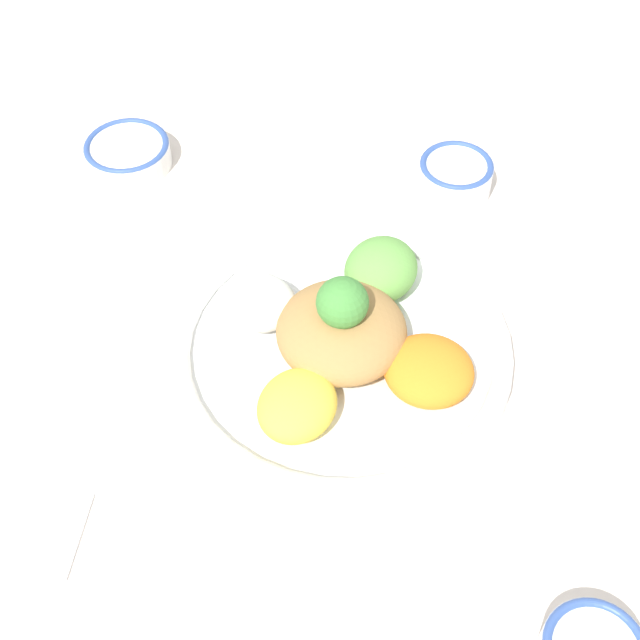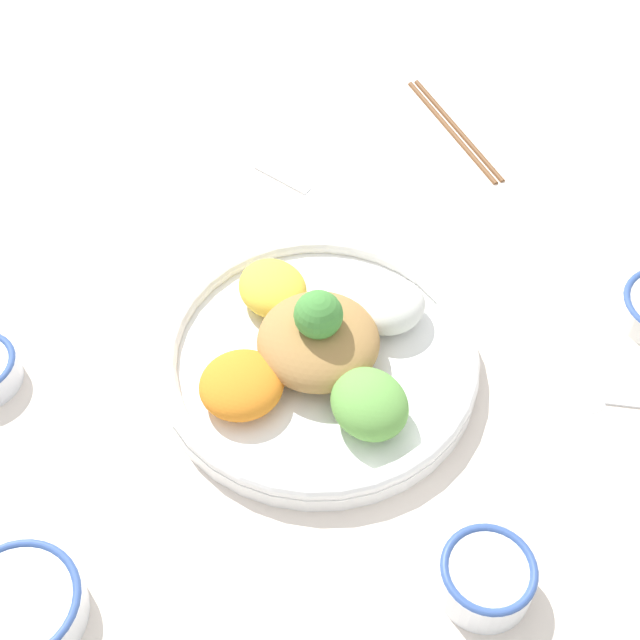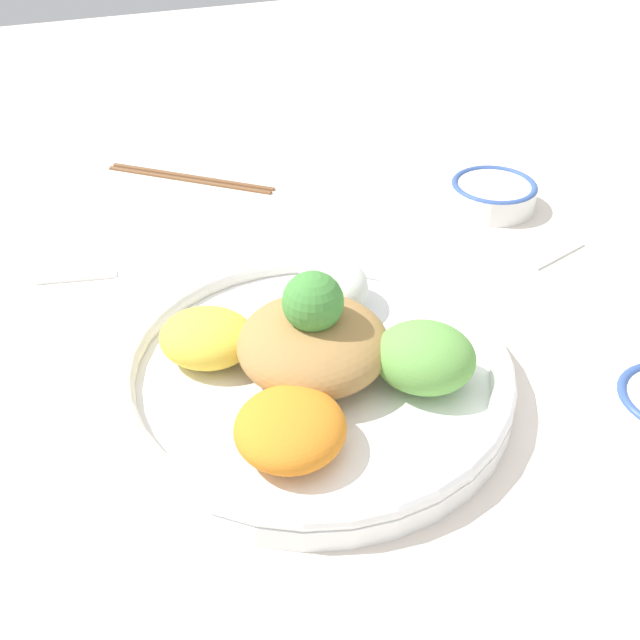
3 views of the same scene
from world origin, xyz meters
TOP-DOWN VIEW (x-y plane):
  - ground_plane at (0.00, 0.00)m, footprint 2.40×2.40m
  - salad_platter at (-0.03, 0.04)m, footprint 0.33×0.33m
  - sauce_bowl_red at (0.08, 0.38)m, footprint 0.11×0.11m
  - sauce_bowl_dark at (-0.27, 0.18)m, footprint 0.08×0.08m
  - chopsticks_pair_near at (-0.02, -0.39)m, footprint 0.19×0.15m
  - serving_spoon_main at (0.10, -0.20)m, footprint 0.13×0.05m
  - serving_spoon_extra at (-0.31, -0.06)m, footprint 0.13×0.07m

SIDE VIEW (x-z plane):
  - ground_plane at x=0.00m, z-range 0.00..0.00m
  - serving_spoon_main at x=0.10m, z-range 0.00..0.01m
  - serving_spoon_extra at x=-0.31m, z-range 0.00..0.01m
  - chopsticks_pair_near at x=-0.02m, z-range 0.00..0.01m
  - sauce_bowl_red at x=0.08m, z-range 0.00..0.04m
  - sauce_bowl_dark at x=-0.27m, z-range 0.00..0.05m
  - salad_platter at x=-0.03m, z-range -0.03..0.08m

